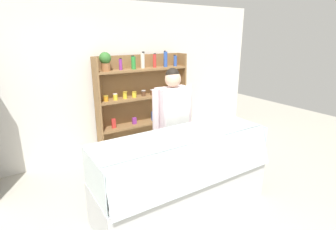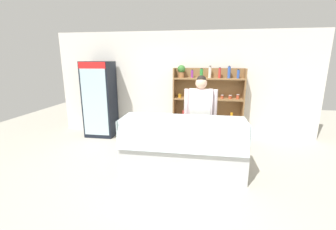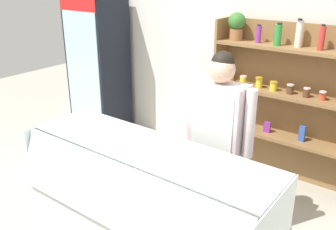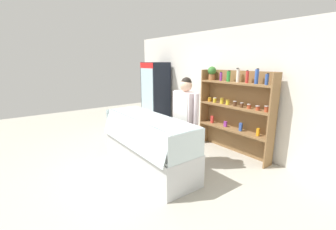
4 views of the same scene
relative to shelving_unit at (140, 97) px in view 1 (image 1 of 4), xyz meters
name	(u,v)px [view 1 (image 1 of 4)]	position (x,y,z in m)	size (l,w,h in m)	color
ground_plane	(167,213)	(-0.62, -1.90, -1.03)	(12.00, 12.00, 0.00)	#B7B2A3
back_wall	(102,81)	(-0.62, 0.25, 0.32)	(6.80, 0.10, 2.70)	white
shelving_unit	(140,97)	(0.00, 0.00, 0.00)	(1.74, 0.29, 1.87)	olive
deli_display_case	(182,187)	(-0.42, -1.93, -0.71)	(2.18, 0.80, 1.01)	silver
shop_clerk	(173,117)	(-0.13, -1.28, -0.01)	(0.65, 0.25, 1.71)	#2D2D38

